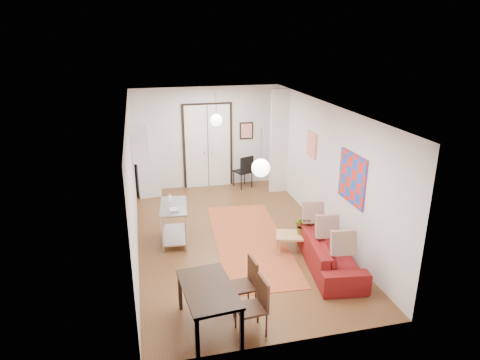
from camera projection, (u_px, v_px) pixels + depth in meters
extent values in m
plane|color=brown|center=(234.00, 237.00, 9.54)|extent=(7.00, 7.00, 0.00)
cube|color=silver|center=(234.00, 108.00, 8.57)|extent=(4.20, 7.00, 0.02)
cube|color=silver|center=(207.00, 138.00, 12.27)|extent=(4.20, 0.02, 2.90)
cube|color=silver|center=(290.00, 256.00, 5.84)|extent=(4.20, 0.02, 2.90)
cube|color=silver|center=(132.00, 184.00, 8.60)|extent=(0.02, 7.00, 2.90)
cube|color=silver|center=(326.00, 169.00, 9.52)|extent=(0.02, 7.00, 2.90)
cube|color=white|center=(208.00, 146.00, 12.31)|extent=(1.44, 0.06, 2.50)
cube|color=silver|center=(279.00, 142.00, 11.80)|extent=(0.50, 0.10, 2.90)
cube|color=white|center=(139.00, 143.00, 9.86)|extent=(0.35, 1.00, 0.70)
cube|color=red|center=(352.00, 178.00, 8.30)|extent=(0.05, 1.00, 1.00)
cube|color=white|center=(312.00, 145.00, 10.13)|extent=(0.05, 0.50, 0.60)
cube|color=red|center=(246.00, 131.00, 12.44)|extent=(0.40, 0.03, 0.50)
cube|color=#8F5E3B|center=(132.00, 137.00, 10.27)|extent=(0.03, 0.44, 0.54)
sphere|color=white|center=(216.00, 120.00, 10.63)|extent=(0.30, 0.30, 0.30)
cylinder|color=black|center=(216.00, 104.00, 10.49)|extent=(0.01, 0.01, 0.50)
sphere|color=white|center=(261.00, 168.00, 6.95)|extent=(0.30, 0.30, 0.30)
cylinder|color=black|center=(261.00, 144.00, 6.82)|extent=(0.01, 0.01, 0.50)
cube|color=#BA592E|center=(250.00, 241.00, 9.36)|extent=(1.77, 4.08, 0.01)
imported|color=maroon|center=(330.00, 252.00, 8.26)|extent=(2.26, 1.14, 0.63)
cube|color=tan|center=(298.00, 235.00, 8.81)|extent=(0.98, 0.72, 0.04)
cube|color=tan|center=(282.00, 250.00, 8.61)|extent=(0.06, 0.06, 0.35)
cube|color=tan|center=(319.00, 246.00, 8.78)|extent=(0.06, 0.06, 0.35)
cube|color=tan|center=(276.00, 242.00, 8.97)|extent=(0.06, 0.06, 0.35)
cube|color=tan|center=(311.00, 238.00, 9.14)|extent=(0.06, 0.06, 0.35)
imported|color=#306B34|center=(303.00, 226.00, 8.76)|extent=(0.41, 0.38, 0.38)
cube|color=#B6B8BB|center=(173.00, 206.00, 9.08)|extent=(0.66, 1.16, 0.04)
cube|color=#B6B8BB|center=(175.00, 234.00, 9.30)|extent=(0.62, 1.11, 0.03)
cylinder|color=#B6B8BB|center=(165.00, 236.00, 8.69)|extent=(0.04, 0.04, 0.83)
cylinder|color=#B6B8BB|center=(188.00, 233.00, 8.80)|extent=(0.04, 0.04, 0.83)
cylinder|color=#B6B8BB|center=(162.00, 216.00, 9.64)|extent=(0.04, 0.04, 0.83)
cylinder|color=#B6B8BB|center=(183.00, 214.00, 9.74)|extent=(0.04, 0.04, 0.83)
imported|color=beige|center=(175.00, 210.00, 8.79)|extent=(0.22, 0.22, 0.05)
imported|color=#5593B9|center=(170.00, 198.00, 9.26)|extent=(0.09, 0.09, 0.18)
cube|color=silver|center=(147.00, 166.00, 11.76)|extent=(0.67, 0.67, 1.69)
cube|color=black|center=(208.00, 289.00, 6.42)|extent=(0.86, 1.37, 0.05)
cube|color=black|center=(193.00, 339.00, 5.91)|extent=(0.06, 0.06, 0.67)
cube|color=black|center=(239.00, 332.00, 6.05)|extent=(0.06, 0.06, 0.67)
cube|color=black|center=(183.00, 290.00, 7.02)|extent=(0.06, 0.06, 0.67)
cube|color=black|center=(222.00, 285.00, 7.16)|extent=(0.06, 0.06, 0.67)
cube|color=#351E10|center=(242.00, 286.00, 6.96)|extent=(0.46, 0.45, 0.04)
cube|color=#351E10|center=(239.00, 267.00, 7.05)|extent=(0.08, 0.41, 0.45)
cylinder|color=#351E10|center=(234.00, 306.00, 6.82)|extent=(0.03, 0.03, 0.43)
cylinder|color=#351E10|center=(255.00, 303.00, 6.90)|extent=(0.03, 0.03, 0.43)
cylinder|color=#351E10|center=(229.00, 293.00, 7.16)|extent=(0.03, 0.03, 0.43)
cylinder|color=#351E10|center=(249.00, 290.00, 7.24)|extent=(0.03, 0.03, 0.43)
cube|color=#351E10|center=(251.00, 308.00, 6.40)|extent=(0.46, 0.45, 0.04)
cube|color=#351E10|center=(248.00, 287.00, 6.50)|extent=(0.08, 0.41, 0.45)
cylinder|color=#351E10|center=(243.00, 330.00, 6.27)|extent=(0.03, 0.03, 0.43)
cylinder|color=#351E10|center=(265.00, 326.00, 6.35)|extent=(0.03, 0.03, 0.43)
cylinder|color=#351E10|center=(237.00, 315.00, 6.61)|extent=(0.03, 0.03, 0.43)
cylinder|color=#351E10|center=(259.00, 311.00, 6.68)|extent=(0.03, 0.03, 0.43)
cube|color=black|center=(243.00, 171.00, 12.46)|extent=(0.57, 0.57, 0.04)
cube|color=black|center=(241.00, 161.00, 12.56)|extent=(0.43, 0.20, 0.47)
cylinder|color=black|center=(238.00, 182.00, 12.33)|extent=(0.03, 0.03, 0.47)
cylinder|color=black|center=(251.00, 181.00, 12.41)|extent=(0.03, 0.03, 0.47)
cylinder|color=black|center=(235.00, 177.00, 12.68)|extent=(0.03, 0.03, 0.47)
cylinder|color=black|center=(248.00, 177.00, 12.76)|extent=(0.03, 0.03, 0.47)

